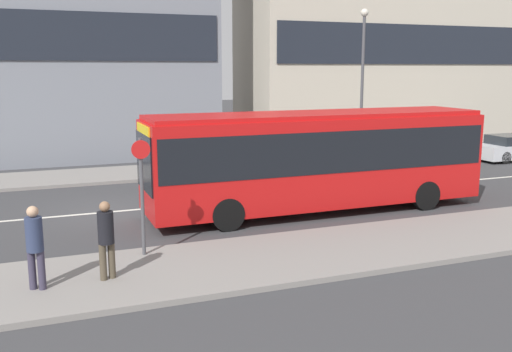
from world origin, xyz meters
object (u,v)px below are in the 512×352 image
(bus_stop_sign, at_px, (142,188))
(street_lamp, at_px, (363,71))
(pedestrian_near_stop, at_px, (35,242))
(parked_car_0, at_px, (430,154))
(pedestrian_down_pavement, at_px, (106,235))
(city_bus, at_px, (317,155))

(bus_stop_sign, height_order, street_lamp, street_lamp)
(bus_stop_sign, xyz_separation_m, street_lamp, (12.07, 9.99, 2.66))
(pedestrian_near_stop, distance_m, street_lamp, 18.73)
(parked_car_0, relative_size, pedestrian_down_pavement, 2.47)
(bus_stop_sign, bearing_deg, pedestrian_near_stop, -149.89)
(parked_car_0, height_order, pedestrian_down_pavement, pedestrian_down_pavement)
(parked_car_0, distance_m, bus_stop_sign, 17.00)
(parked_car_0, distance_m, pedestrian_down_pavement, 18.52)
(pedestrian_near_stop, relative_size, bus_stop_sign, 0.61)
(city_bus, relative_size, pedestrian_down_pavement, 6.46)
(city_bus, xyz_separation_m, pedestrian_near_stop, (-8.50, -4.21, -0.71))
(pedestrian_near_stop, bearing_deg, bus_stop_sign, -123.98)
(bus_stop_sign, bearing_deg, street_lamp, 39.62)
(parked_car_0, height_order, bus_stop_sign, bus_stop_sign)
(city_bus, height_order, bus_stop_sign, city_bus)
(pedestrian_down_pavement, bearing_deg, parked_car_0, 12.03)
(city_bus, relative_size, parked_car_0, 2.62)
(city_bus, distance_m, street_lamp, 9.71)
(city_bus, height_order, pedestrian_near_stop, city_bus)
(city_bus, height_order, street_lamp, street_lamp)
(city_bus, height_order, pedestrian_down_pavement, city_bus)
(pedestrian_near_stop, bearing_deg, city_bus, -127.72)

